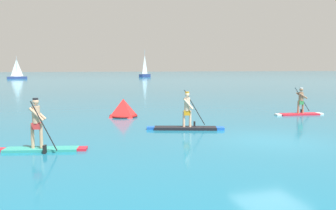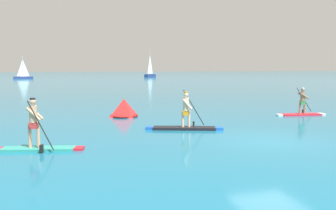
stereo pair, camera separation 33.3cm
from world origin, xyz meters
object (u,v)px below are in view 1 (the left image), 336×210
object	(u,v)px
paddleboarder_near_left	(40,138)
sailboat_right_horizon	(145,74)
paddleboarder_mid_center	(186,122)
sailboat_left_horizon	(17,75)
paddleboarder_far_right	(300,108)
race_marker_buoy	(123,109)

from	to	relation	value
paddleboarder_near_left	sailboat_right_horizon	world-z (taller)	sailboat_right_horizon
paddleboarder_mid_center	sailboat_left_horizon	world-z (taller)	sailboat_left_horizon
sailboat_left_horizon	sailboat_right_horizon	size ratio (longest dim) A/B	0.70
paddleboarder_near_left	sailboat_right_horizon	xyz separation A→B (m)	(22.90, 87.33, 0.58)
paddleboarder_near_left	sailboat_left_horizon	bearing A→B (deg)	109.21
sailboat_right_horizon	paddleboarder_far_right	bearing A→B (deg)	40.15
sailboat_left_horizon	paddleboarder_far_right	bearing A→B (deg)	95.50
sailboat_right_horizon	sailboat_left_horizon	bearing A→B (deg)	-31.59
paddleboarder_mid_center	sailboat_left_horizon	xyz separation A→B (m)	(-15.92, 77.79, 0.51)
paddleboarder_near_left	paddleboarder_mid_center	bearing A→B (deg)	35.10
sailboat_left_horizon	race_marker_buoy	bearing A→B (deg)	88.59
paddleboarder_far_right	race_marker_buoy	world-z (taller)	paddleboarder_far_right
paddleboarder_mid_center	paddleboarder_near_left	bearing A→B (deg)	-139.13
sailboat_right_horizon	paddleboarder_mid_center	bearing A→B (deg)	35.09
paddleboarder_mid_center	paddleboarder_far_right	distance (m)	8.48
paddleboarder_mid_center	paddleboarder_far_right	bearing A→B (deg)	37.63
paddleboarder_far_right	sailboat_right_horizon	bearing A→B (deg)	89.58
paddleboarder_far_right	sailboat_right_horizon	size ratio (longest dim) A/B	0.38
race_marker_buoy	sailboat_left_horizon	distance (m)	74.21
paddleboarder_far_right	paddleboarder_near_left	bearing A→B (deg)	-153.10
paddleboarder_far_right	sailboat_left_horizon	distance (m)	78.65
paddleboarder_far_right	paddleboarder_mid_center	bearing A→B (deg)	-154.51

